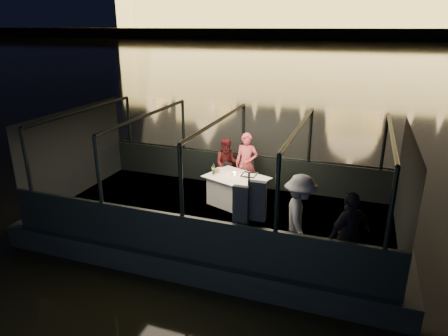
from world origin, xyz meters
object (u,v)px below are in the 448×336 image
(chair_port_left, at_px, (221,176))
(coat_stand, at_px, (248,220))
(wine_bottle, at_px, (213,169))
(passenger_stripe, at_px, (299,217))
(person_woman_coral, at_px, (246,166))
(chair_port_right, at_px, (244,179))
(person_man_maroon, at_px, (227,164))
(passenger_dark, at_px, (349,234))
(dining_table_central, at_px, (236,191))

(chair_port_left, relative_size, coat_stand, 0.44)
(chair_port_left, xyz_separation_m, wine_bottle, (0.05, -0.73, 0.47))
(passenger_stripe, bearing_deg, person_woman_coral, 20.03)
(passenger_stripe, xyz_separation_m, wine_bottle, (-2.45, 1.84, 0.06))
(chair_port_right, distance_m, wine_bottle, 1.04)
(person_woman_coral, height_order, passenger_stripe, passenger_stripe)
(coat_stand, relative_size, wine_bottle, 6.35)
(chair_port_left, height_order, person_man_maroon, person_man_maroon)
(passenger_dark, bearing_deg, passenger_stripe, -67.97)
(chair_port_left, bearing_deg, coat_stand, -37.92)
(passenger_stripe, height_order, passenger_dark, passenger_stripe)
(dining_table_central, bearing_deg, person_man_maroon, 121.32)
(dining_table_central, distance_m, coat_stand, 2.63)
(person_woman_coral, relative_size, passenger_dark, 1.00)
(chair_port_left, height_order, passenger_stripe, passenger_stripe)
(dining_table_central, relative_size, chair_port_left, 1.77)
(chair_port_right, relative_size, person_man_maroon, 0.64)
(person_woman_coral, bearing_deg, dining_table_central, -94.15)
(dining_table_central, distance_m, chair_port_left, 0.96)
(chair_port_right, height_order, wine_bottle, wine_bottle)
(passenger_stripe, bearing_deg, passenger_dark, -125.22)
(dining_table_central, height_order, coat_stand, coat_stand)
(person_woman_coral, relative_size, person_man_maroon, 1.13)
(dining_table_central, distance_m, chair_port_right, 0.71)
(dining_table_central, distance_m, person_woman_coral, 0.95)
(person_woman_coral, bearing_deg, coat_stand, -77.46)
(wine_bottle, bearing_deg, passenger_stripe, -36.87)
(chair_port_right, relative_size, wine_bottle, 3.23)
(dining_table_central, bearing_deg, chair_port_right, 91.28)
(coat_stand, xyz_separation_m, person_woman_coral, (-0.98, 3.27, -0.15))
(chair_port_right, relative_size, person_woman_coral, 0.57)
(chair_port_right, bearing_deg, passenger_stripe, -56.80)
(coat_stand, distance_m, person_woman_coral, 3.41)
(passenger_stripe, bearing_deg, person_man_maroon, 26.91)
(chair_port_right, bearing_deg, chair_port_left, 177.65)
(dining_table_central, xyz_separation_m, passenger_dark, (2.78, -2.22, 0.47))
(person_woman_coral, height_order, person_man_maroon, person_woman_coral)
(person_man_maroon, bearing_deg, coat_stand, -82.55)
(dining_table_central, xyz_separation_m, wine_bottle, (-0.60, -0.02, 0.53))
(chair_port_right, distance_m, person_woman_coral, 0.35)
(person_woman_coral, distance_m, wine_bottle, 1.09)
(chair_port_left, xyz_separation_m, coat_stand, (1.63, -3.09, 0.45))
(chair_port_left, relative_size, passenger_stripe, 0.48)
(chair_port_right, distance_m, passenger_dark, 4.07)
(chair_port_left, bearing_deg, passenger_stripe, -21.46)
(dining_table_central, height_order, chair_port_left, chair_port_left)
(coat_stand, bearing_deg, passenger_dark, 5.26)
(chair_port_right, xyz_separation_m, coat_stand, (1.00, -3.10, 0.45))
(person_woman_coral, bearing_deg, wine_bottle, -127.84)
(dining_table_central, height_order, passenger_stripe, passenger_stripe)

